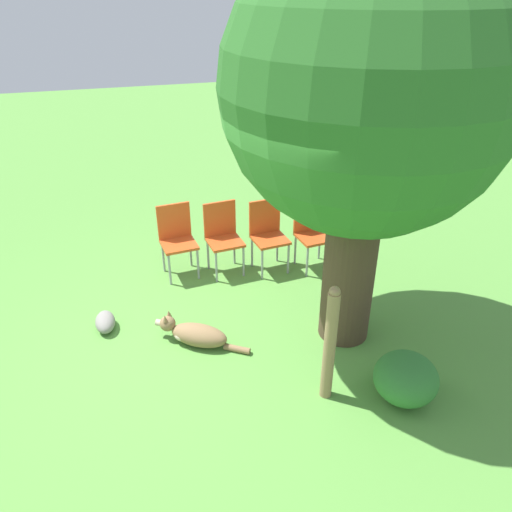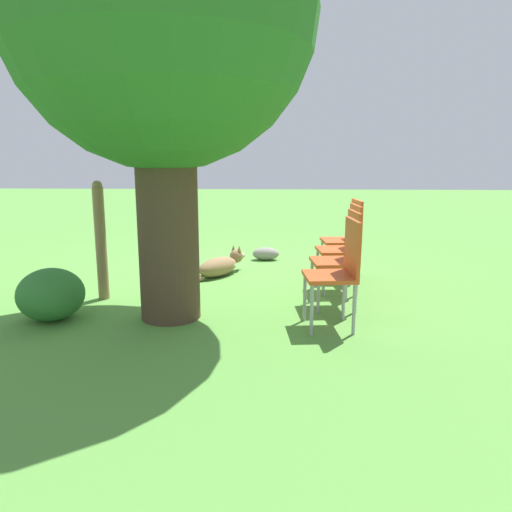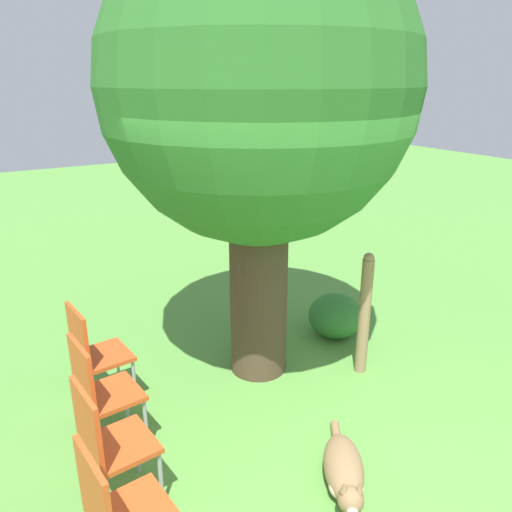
% 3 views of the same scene
% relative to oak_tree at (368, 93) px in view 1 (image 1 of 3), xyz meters
% --- Properties ---
extents(ground_plane, '(30.00, 30.00, 0.00)m').
position_rel_oak_tree_xyz_m(ground_plane, '(-0.19, -1.56, -2.64)').
color(ground_plane, '#56933D').
extents(oak_tree, '(2.67, 2.67, 4.02)m').
position_rel_oak_tree_xyz_m(oak_tree, '(0.00, 0.00, 0.00)').
color(oak_tree, '#4C3828').
rests_on(oak_tree, ground_plane).
extents(dog, '(0.68, 0.95, 0.34)m').
position_rel_oak_tree_xyz_m(dog, '(-0.28, -1.64, -2.51)').
color(dog, olive).
rests_on(dog, ground_plane).
extents(fence_post, '(0.11, 0.11, 1.24)m').
position_rel_oak_tree_xyz_m(fence_post, '(0.84, -0.57, -2.01)').
color(fence_post, '#937551').
rests_on(fence_post, ground_plane).
extents(red_chair_0, '(0.46, 0.48, 0.96)m').
position_rel_oak_tree_xyz_m(red_chair_0, '(-1.84, -1.57, -2.08)').
color(red_chair_0, '#D14C1E').
rests_on(red_chair_0, ground_plane).
extents(red_chair_1, '(0.46, 0.48, 0.96)m').
position_rel_oak_tree_xyz_m(red_chair_1, '(-1.74, -0.98, -2.08)').
color(red_chair_1, '#D14C1E').
rests_on(red_chair_1, ground_plane).
extents(red_chair_2, '(0.46, 0.48, 0.96)m').
position_rel_oak_tree_xyz_m(red_chair_2, '(-1.64, -0.38, -2.08)').
color(red_chair_2, '#D14C1E').
rests_on(red_chair_2, ground_plane).
extents(red_chair_3, '(0.46, 0.48, 0.96)m').
position_rel_oak_tree_xyz_m(red_chair_3, '(-1.53, 0.21, -2.08)').
color(red_chair_3, '#D14C1E').
rests_on(red_chair_3, ground_plane).
extents(garden_rock, '(0.38, 0.22, 0.18)m').
position_rel_oak_tree_xyz_m(garden_rock, '(-0.83, -2.58, -2.54)').
color(garden_rock, gray).
rests_on(garden_rock, ground_plane).
extents(low_shrub, '(0.60, 0.60, 0.48)m').
position_rel_oak_tree_xyz_m(low_shrub, '(1.08, 0.12, -2.39)').
color(low_shrub, '#337533').
rests_on(low_shrub, ground_plane).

